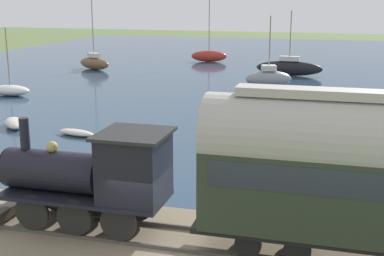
{
  "coord_description": "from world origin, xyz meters",
  "views": [
    {
      "loc": [
        -13.92,
        -5.02,
        7.7
      ],
      "look_at": [
        8.25,
        1.1,
        1.93
      ],
      "focal_mm": 50.0,
      "sensor_mm": 36.0,
      "label": 1
    }
  ],
  "objects": [
    {
      "name": "ground_plane",
      "position": [
        0.0,
        0.0,
        0.0
      ],
      "size": [
        200.0,
        200.0,
        0.0
      ],
      "primitive_type": "plane",
      "color": "#607542"
    },
    {
      "name": "sailboat_black",
      "position": [
        38.44,
        -0.36,
        0.79
      ],
      "size": [
        1.42,
        6.45,
        6.21
      ],
      "rotation": [
        0.0,
        0.0,
        -0.05
      ],
      "color": "black",
      "rests_on": "harbor_water"
    },
    {
      "name": "rowboat_off_pier",
      "position": [
        6.25,
        8.84,
        0.2
      ],
      "size": [
        2.12,
        1.9,
        0.38
      ],
      "rotation": [
        0.0,
        0.0,
        -0.91
      ],
      "color": "beige",
      "rests_on": "harbor_water"
    },
    {
      "name": "rail_embankment",
      "position": [
        0.44,
        0.0,
        0.21
      ],
      "size": [
        4.78,
        56.0,
        0.53
      ],
      "color": "#84755B",
      "rests_on": "ground"
    },
    {
      "name": "sailboat_white",
      "position": [
        21.94,
        19.59,
        0.45
      ],
      "size": [
        1.56,
        3.27,
        5.25
      ],
      "rotation": [
        0.0,
        0.0,
        0.01
      ],
      "color": "white",
      "rests_on": "harbor_water"
    },
    {
      "name": "sailboat_gray",
      "position": [
        31.01,
        0.65,
        0.8
      ],
      "size": [
        2.82,
        4.23,
        5.98
      ],
      "rotation": [
        0.0,
        0.0,
        0.29
      ],
      "color": "gray",
      "rests_on": "harbor_water"
    },
    {
      "name": "sailboat_red",
      "position": [
        47.07,
        9.74,
        0.7
      ],
      "size": [
        1.78,
        4.29,
        8.11
      ],
      "rotation": [
        0.0,
        0.0,
        0.15
      ],
      "color": "#B72D23",
      "rests_on": "harbor_water"
    },
    {
      "name": "rowboat_mid_harbor",
      "position": [
        12.25,
        8.92,
        0.18
      ],
      "size": [
        1.28,
        2.44,
        0.34
      ],
      "rotation": [
        0.0,
        0.0,
        -0.22
      ],
      "color": "beige",
      "rests_on": "harbor_water"
    },
    {
      "name": "rowboat_far_out",
      "position": [
        13.01,
        13.38,
        0.27
      ],
      "size": [
        2.67,
        2.45,
        0.52
      ],
      "rotation": [
        0.0,
        0.0,
        -0.88
      ],
      "color": "beige",
      "rests_on": "harbor_water"
    },
    {
      "name": "steam_locomotive",
      "position": [
        0.44,
        2.06,
        2.32
      ],
      "size": [
        2.12,
        5.85,
        3.39
      ],
      "color": "black",
      "rests_on": "rail_embankment"
    },
    {
      "name": "harbor_water",
      "position": [
        43.12,
        0.0,
        0.0
      ],
      "size": [
        80.0,
        80.0,
        0.01
      ],
      "color": "#2D4760",
      "rests_on": "ground"
    },
    {
      "name": "sailboat_brown",
      "position": [
        37.44,
        19.83,
        0.72
      ],
      "size": [
        2.93,
        4.47,
        7.2
      ],
      "rotation": [
        0.0,
        0.0,
        -0.43
      ],
      "color": "brown",
      "rests_on": "harbor_water"
    }
  ]
}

